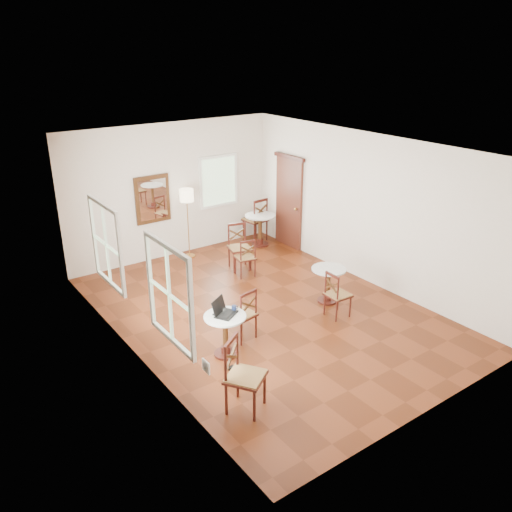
{
  "coord_description": "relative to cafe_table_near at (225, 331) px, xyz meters",
  "views": [
    {
      "loc": [
        -5.11,
        -6.8,
        4.59
      ],
      "look_at": [
        0.0,
        0.3,
        1.0
      ],
      "focal_mm": 36.87,
      "sensor_mm": 36.0,
      "label": 1
    }
  ],
  "objects": [
    {
      "name": "navy_mug",
      "position": [
        0.2,
        0.05,
        0.31
      ],
      "size": [
        0.11,
        0.08,
        0.09
      ],
      "color": "#111A38",
      "rests_on": "cafe_table_near"
    },
    {
      "name": "cafe_table_near",
      "position": [
        0.0,
        0.0,
        0.0
      ],
      "size": [
        0.66,
        0.66,
        0.69
      ],
      "color": "#401610",
      "rests_on": "ground"
    },
    {
      "name": "laptop",
      "position": [
        0.0,
        0.06,
        0.33
      ],
      "size": [
        0.45,
        0.43,
        0.25
      ],
      "rotation": [
        0.0,
        0.0,
        0.54
      ],
      "color": "black",
      "rests_on": "cafe_table_near"
    },
    {
      "name": "chair_near_a",
      "position": [
        0.49,
        0.25,
        0.02
      ],
      "size": [
        0.48,
        0.48,
        0.91
      ],
      "rotation": [
        0.0,
        0.0,
        3.32
      ],
      "color": "#401610",
      "rests_on": "ground"
    },
    {
      "name": "water_glass",
      "position": [
        0.03,
        0.05,
        0.31
      ],
      "size": [
        0.06,
        0.06,
        0.1
      ],
      "primitive_type": "cylinder",
      "color": "white",
      "rests_on": "cafe_table_near"
    },
    {
      "name": "cafe_table_mid",
      "position": [
        2.55,
        0.42,
        -0.01
      ],
      "size": [
        0.65,
        0.65,
        0.68
      ],
      "color": "#401610",
      "rests_on": "ground"
    },
    {
      "name": "mouse",
      "position": [
        -0.12,
        0.11,
        0.28
      ],
      "size": [
        0.09,
        0.06,
        0.03
      ],
      "primitive_type": "ellipsoid",
      "rotation": [
        0.0,
        0.0,
        -0.1
      ],
      "color": "black",
      "rests_on": "cafe_table_near"
    },
    {
      "name": "ground",
      "position": [
        1.36,
        0.77,
        -0.43
      ],
      "size": [
        7.0,
        7.0,
        0.0
      ],
      "primitive_type": "plane",
      "color": "#602710",
      "rests_on": "ground"
    },
    {
      "name": "chair_back_a",
      "position": [
        3.39,
        3.91,
        0.11
      ],
      "size": [
        0.55,
        0.55,
        1.08
      ],
      "rotation": [
        0.0,
        0.0,
        3.25
      ],
      "color": "#401610",
      "rests_on": "ground"
    },
    {
      "name": "floor_lamp",
      "position": [
        1.53,
        3.92,
        0.92
      ],
      "size": [
        0.31,
        0.31,
        1.59
      ],
      "color": "#BF8C3F",
      "rests_on": "ground"
    },
    {
      "name": "power_adapter",
      "position": [
        -0.15,
        -0.38,
        -0.41
      ],
      "size": [
        0.11,
        0.06,
        0.04
      ],
      "primitive_type": "cube",
      "color": "black",
      "rests_on": "ground"
    },
    {
      "name": "chair_mid_b",
      "position": [
        2.29,
        -0.09,
        -0.0
      ],
      "size": [
        0.41,
        0.41,
        0.86
      ],
      "rotation": [
        0.0,
        0.0,
        1.53
      ],
      "color": "#401610",
      "rests_on": "ground"
    },
    {
      "name": "room_shell",
      "position": [
        1.3,
        1.05,
        1.46
      ],
      "size": [
        5.02,
        7.02,
        3.01
      ],
      "color": "silver",
      "rests_on": "ground"
    },
    {
      "name": "chair_back_b",
      "position": [
        2.09,
        2.7,
        0.06
      ],
      "size": [
        0.56,
        0.56,
        0.98
      ],
      "rotation": [
        0.0,
        0.0,
        -0.28
      ],
      "color": "#401610",
      "rests_on": "ground"
    },
    {
      "name": "chair_mid_a",
      "position": [
        1.97,
        2.3,
        -0.01
      ],
      "size": [
        0.46,
        0.46,
        0.84
      ],
      "rotation": [
        0.0,
        0.0,
        2.93
      ],
      "color": "#401610",
      "rests_on": "ground"
    },
    {
      "name": "chair_near_b",
      "position": [
        -0.51,
        -1.24,
        0.09
      ],
      "size": [
        0.67,
        0.67,
        1.04
      ],
      "rotation": [
        0.0,
        0.0,
        0.59
      ],
      "color": "#401610",
      "rests_on": "ground"
    },
    {
      "name": "cafe_table_back",
      "position": [
        3.27,
        3.57,
        0.04
      ],
      "size": [
        0.72,
        0.72,
        0.76
      ],
      "color": "#401610",
      "rests_on": "ground"
    }
  ]
}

